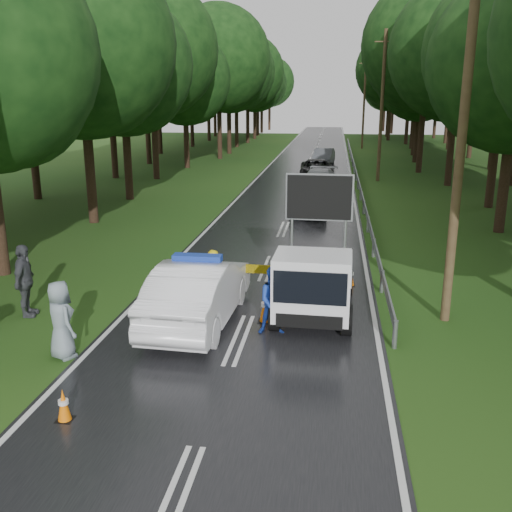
% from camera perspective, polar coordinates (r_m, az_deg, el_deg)
% --- Properties ---
extents(ground, '(160.00, 160.00, 0.00)m').
position_cam_1_polar(ground, '(14.08, -1.67, -8.34)').
color(ground, '#1C4714').
rests_on(ground, ground).
extents(road, '(7.00, 140.00, 0.02)m').
position_cam_1_polar(road, '(43.11, 4.90, 8.01)').
color(road, black).
rests_on(road, ground).
extents(guardrail, '(0.12, 60.06, 0.70)m').
position_cam_1_polar(guardrail, '(42.69, 9.91, 8.49)').
color(guardrail, gray).
rests_on(guardrail, ground).
extents(utility_pole_near, '(1.40, 0.24, 10.00)m').
position_cam_1_polar(utility_pole_near, '(15.01, 20.00, 12.23)').
color(utility_pole_near, '#44301F').
rests_on(utility_pole_near, ground).
extents(utility_pole_mid, '(1.40, 0.24, 10.00)m').
position_cam_1_polar(utility_pole_mid, '(40.80, 12.47, 14.40)').
color(utility_pole_mid, '#44301F').
rests_on(utility_pole_mid, ground).
extents(utility_pole_far, '(1.40, 0.24, 10.00)m').
position_cam_1_polar(utility_pole_far, '(66.75, 10.76, 14.86)').
color(utility_pole_far, '#44301F').
rests_on(utility_pole_far, ground).
extents(police_sedan, '(1.99, 5.15, 1.84)m').
position_cam_1_polar(police_sedan, '(14.89, -5.78, -3.57)').
color(police_sedan, white).
rests_on(police_sedan, ground).
extents(work_truck, '(2.16, 4.61, 3.63)m').
position_cam_1_polar(work_truck, '(15.40, 5.88, -2.35)').
color(work_truck, gray).
rests_on(work_truck, ground).
extents(barrier, '(2.61, 0.16, 1.08)m').
position_cam_1_polar(barrier, '(16.38, 0.17, -1.78)').
color(barrier, '#DEEC0C').
rests_on(barrier, ground).
extents(officer, '(0.74, 0.65, 1.70)m').
position_cam_1_polar(officer, '(15.80, -4.36, -2.35)').
color(officer, yellow).
rests_on(officer, ground).
extents(civilian, '(0.95, 0.80, 1.73)m').
position_cam_1_polar(civilian, '(14.11, 1.91, -4.49)').
color(civilian, '#1939A6').
rests_on(civilian, ground).
extents(bystander_mid, '(0.68, 1.23, 1.99)m').
position_cam_1_polar(bystander_mid, '(16.37, -22.13, -2.33)').
color(bystander_mid, '#414348').
rests_on(bystander_mid, ground).
extents(bystander_right, '(1.05, 1.01, 1.81)m').
position_cam_1_polar(bystander_right, '(13.54, -18.95, -6.07)').
color(bystander_right, gray).
rests_on(bystander_right, ground).
extents(queue_car_first, '(2.13, 4.70, 1.57)m').
position_cam_1_polar(queue_car_first, '(29.03, 5.18, 5.82)').
color(queue_car_first, '#3D3F45').
rests_on(queue_car_first, ground).
extents(queue_car_second, '(2.59, 5.24, 1.47)m').
position_cam_1_polar(queue_car_second, '(34.95, 6.27, 7.38)').
color(queue_car_second, '#A4A6AC').
rests_on(queue_car_second, ground).
extents(queue_car_third, '(2.53, 5.13, 1.40)m').
position_cam_1_polar(queue_car_third, '(41.18, 6.07, 8.59)').
color(queue_car_third, black).
rests_on(queue_car_third, ground).
extents(queue_car_fourth, '(1.93, 4.51, 1.45)m').
position_cam_1_polar(queue_car_fourth, '(49.65, 6.78, 9.80)').
color(queue_car_fourth, '#46484E').
rests_on(queue_car_fourth, ground).
extents(cone_near_left, '(0.30, 0.30, 0.64)m').
position_cam_1_polar(cone_near_left, '(11.27, -18.68, -13.98)').
color(cone_near_left, black).
rests_on(cone_near_left, ground).
extents(cone_center, '(0.39, 0.39, 0.83)m').
position_cam_1_polar(cone_center, '(14.95, 0.97, -5.19)').
color(cone_center, black).
rests_on(cone_center, ground).
extents(cone_far, '(0.33, 0.33, 0.71)m').
position_cam_1_polar(cone_far, '(16.15, 3.10, -3.83)').
color(cone_far, black).
rests_on(cone_far, ground).
extents(cone_left_mid, '(0.34, 0.34, 0.72)m').
position_cam_1_polar(cone_left_mid, '(16.76, -8.19, -3.21)').
color(cone_left_mid, black).
rests_on(cone_left_mid, ground).
extents(cone_right, '(0.32, 0.32, 0.67)m').
position_cam_1_polar(cone_right, '(18.02, 9.40, -1.99)').
color(cone_right, black).
rests_on(cone_right, ground).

